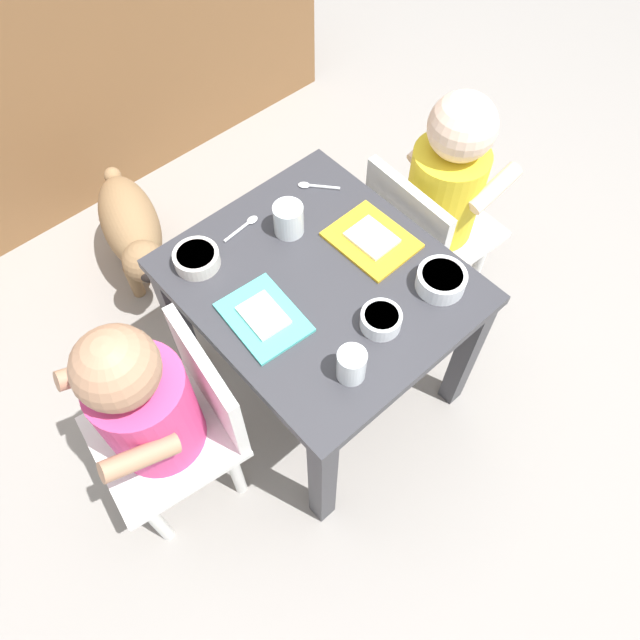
{
  "coord_description": "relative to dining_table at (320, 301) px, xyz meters",
  "views": [
    {
      "loc": [
        -0.5,
        -0.56,
        1.48
      ],
      "look_at": [
        0.0,
        0.0,
        0.3
      ],
      "focal_mm": 33.72,
      "sensor_mm": 36.0,
      "label": 1
    }
  ],
  "objects": [
    {
      "name": "dining_table",
      "position": [
        0.0,
        0.0,
        0.0
      ],
      "size": [
        0.52,
        0.59,
        0.47
      ],
      "color": "#333338",
      "rests_on": "ground"
    },
    {
      "name": "ground_plane",
      "position": [
        0.0,
        0.0,
        -0.38
      ],
      "size": [
        7.0,
        7.0,
        0.0
      ],
      "primitive_type": "plane",
      "color": "gray"
    },
    {
      "name": "kitchen_cabinet_back",
      "position": [
        0.0,
        1.17,
        0.08
      ],
      "size": [
        1.71,
        0.36,
        0.92
      ],
      "primitive_type": "cube",
      "color": "brown",
      "rests_on": "ground"
    },
    {
      "name": "cereal_bowl_left_side",
      "position": [
        0.01,
        -0.17,
        0.1
      ],
      "size": [
        0.08,
        0.08,
        0.04
      ],
      "color": "white",
      "rests_on": "dining_table"
    },
    {
      "name": "food_tray_left",
      "position": [
        -0.15,
        -0.0,
        0.09
      ],
      "size": [
        0.14,
        0.18,
        0.02
      ],
      "color": "#4CC6BC",
      "rests_on": "dining_table"
    },
    {
      "name": "dog",
      "position": [
        -0.15,
        0.63,
        -0.18
      ],
      "size": [
        0.25,
        0.43,
        0.3
      ],
      "color": "olive",
      "rests_on": "ground"
    },
    {
      "name": "water_cup_left",
      "position": [
        0.04,
        0.14,
        0.12
      ],
      "size": [
        0.07,
        0.07,
        0.07
      ],
      "color": "white",
      "rests_on": "dining_table"
    },
    {
      "name": "water_cup_right",
      "position": [
        -0.11,
        -0.21,
        0.11
      ],
      "size": [
        0.06,
        0.06,
        0.07
      ],
      "color": "white",
      "rests_on": "dining_table"
    },
    {
      "name": "veggie_bowl_near",
      "position": [
        0.17,
        -0.18,
        0.11
      ],
      "size": [
        0.1,
        0.1,
        0.04
      ],
      "color": "white",
      "rests_on": "dining_table"
    },
    {
      "name": "seated_child_right",
      "position": [
        0.42,
        0.03,
        0.04
      ],
      "size": [
        0.29,
        0.29,
        0.68
      ],
      "color": "silver",
      "rests_on": "ground"
    },
    {
      "name": "cereal_bowl_right_side",
      "position": [
        -0.17,
        0.2,
        0.1
      ],
      "size": [
        0.1,
        0.1,
        0.03
      ],
      "color": "silver",
      "rests_on": "dining_table"
    },
    {
      "name": "spoon_by_left_tray",
      "position": [
        0.17,
        0.21,
        0.09
      ],
      "size": [
        0.07,
        0.08,
        0.01
      ],
      "color": "silver",
      "rests_on": "dining_table"
    },
    {
      "name": "seated_child_left",
      "position": [
        -0.42,
        0.02,
        0.04
      ],
      "size": [
        0.32,
        0.32,
        0.67
      ],
      "color": "silver",
      "rests_on": "ground"
    },
    {
      "name": "spoon_by_right_tray",
      "position": [
        -0.03,
        0.22,
        0.09
      ],
      "size": [
        0.1,
        0.02,
        0.01
      ],
      "color": "silver",
      "rests_on": "dining_table"
    },
    {
      "name": "food_tray_right",
      "position": [
        0.15,
        -0.0,
        0.09
      ],
      "size": [
        0.15,
        0.18,
        0.02
      ],
      "color": "gold",
      "rests_on": "dining_table"
    }
  ]
}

